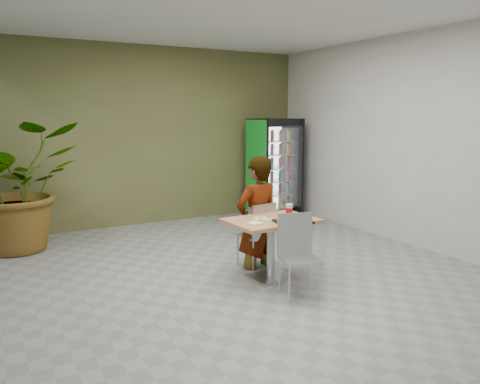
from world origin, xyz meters
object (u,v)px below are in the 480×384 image
(cafeteria_tray, at_px, (293,222))
(chair_far, at_px, (259,230))
(dining_table, at_px, (271,236))
(beverage_fridge, at_px, (275,168))
(seated_woman, at_px, (257,224))
(soda_cup, at_px, (289,210))
(chair_near, at_px, (297,248))
(potted_plant, at_px, (18,187))

(cafeteria_tray, bearing_deg, chair_far, 91.39)
(dining_table, xyz_separation_m, chair_far, (0.11, 0.45, -0.03))
(dining_table, bearing_deg, beverage_fridge, 56.30)
(cafeteria_tray, height_order, beverage_fridge, beverage_fridge)
(chair_far, bearing_deg, seated_woman, -79.54)
(dining_table, bearing_deg, soda_cup, 5.34)
(chair_near, bearing_deg, soda_cup, 80.62)
(chair_near, xyz_separation_m, seated_woman, (0.10, 1.03, 0.05))
(dining_table, distance_m, chair_far, 0.46)
(chair_near, distance_m, potted_plant, 4.28)
(potted_plant, bearing_deg, chair_near, -53.22)
(soda_cup, bearing_deg, dining_table, -174.66)
(chair_near, bearing_deg, chair_far, 100.50)
(dining_table, xyz_separation_m, potted_plant, (-2.56, 2.87, 0.41))
(dining_table, relative_size, cafeteria_tray, 2.64)
(chair_near, bearing_deg, cafeteria_tray, 80.99)
(cafeteria_tray, bearing_deg, seated_woman, 92.34)
(soda_cup, bearing_deg, cafeteria_tray, -116.79)
(chair_near, relative_size, seated_woman, 0.51)
(seated_woman, bearing_deg, beverage_fridge, -135.92)
(dining_table, xyz_separation_m, cafeteria_tray, (0.12, -0.28, 0.22))
(beverage_fridge, height_order, potted_plant, beverage_fridge)
(cafeteria_tray, xyz_separation_m, beverage_fridge, (1.89, 3.29, 0.19))
(soda_cup, relative_size, potted_plant, 0.08)
(chair_near, height_order, beverage_fridge, beverage_fridge)
(soda_cup, height_order, potted_plant, potted_plant)
(chair_near, xyz_separation_m, soda_cup, (0.28, 0.57, 0.29))
(chair_near, distance_m, beverage_fridge, 4.11)
(chair_far, relative_size, cafeteria_tray, 2.10)
(cafeteria_tray, distance_m, beverage_fridge, 3.80)
(dining_table, relative_size, beverage_fridge, 0.57)
(seated_woman, height_order, soda_cup, seated_woman)
(seated_woman, bearing_deg, potted_plant, -50.64)
(seated_woman, bearing_deg, soda_cup, 103.05)
(cafeteria_tray, relative_size, beverage_fridge, 0.21)
(potted_plant, bearing_deg, dining_table, -48.22)
(dining_table, relative_size, seated_woman, 0.61)
(dining_table, relative_size, potted_plant, 0.57)
(seated_woman, relative_size, cafeteria_tray, 4.31)
(beverage_fridge, bearing_deg, chair_near, -125.11)
(chair_far, xyz_separation_m, soda_cup, (0.17, -0.42, 0.32))
(chair_far, xyz_separation_m, seated_woman, (-0.01, 0.04, 0.08))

